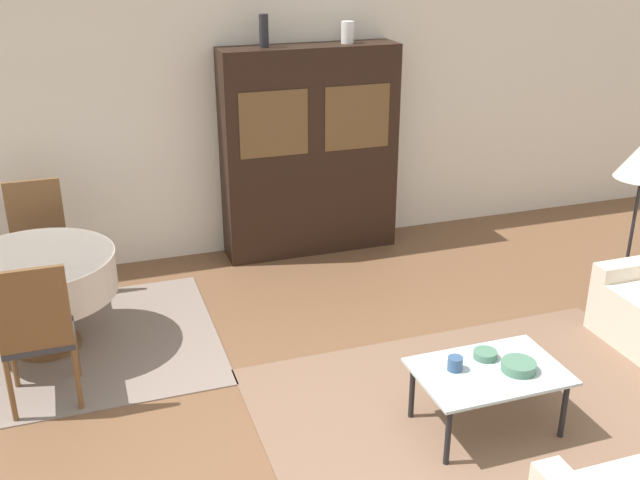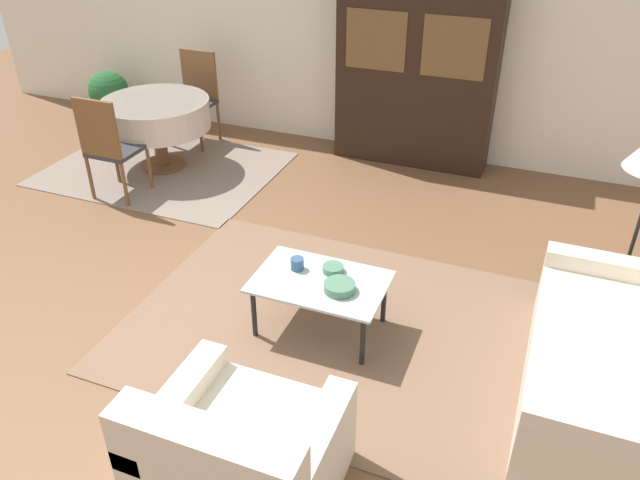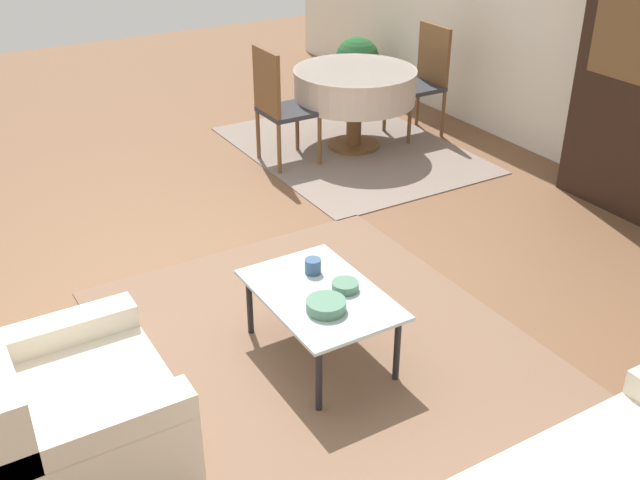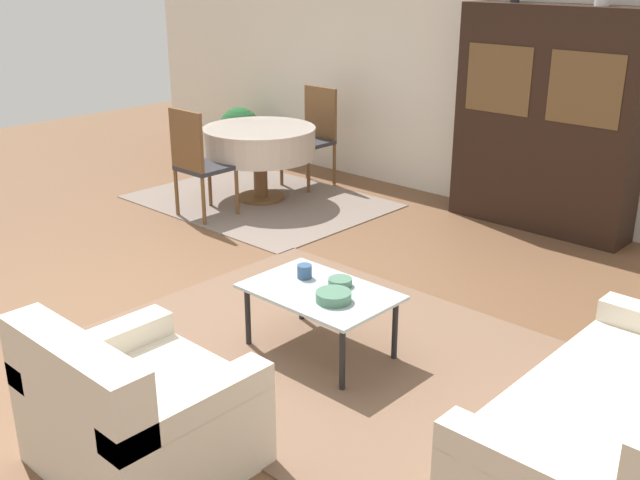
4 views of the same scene
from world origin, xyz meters
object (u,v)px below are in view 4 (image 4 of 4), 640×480
armchair (135,413)px  couch (636,436)px  dining_table (260,143)px  dining_chair_far (314,131)px  cup (304,271)px  bowl_small (340,282)px  coffee_table (320,297)px  potted_plant (240,131)px  bowl (333,296)px  dining_chair_near (197,158)px  display_cabinet (546,121)px

armchair → couch: bearing=38.5°
couch → dining_table: couch is taller
couch → dining_chair_far: bearing=59.3°
cup → bowl_small: cup is taller
cup → coffee_table: bearing=-19.9°
potted_plant → bowl: bearing=-35.1°
coffee_table → bowl_small: size_ratio=6.16×
dining_chair_near → couch: bearing=-13.8°
cup → bowl_small: bearing=13.8°
dining_chair_near → bowl_small: dining_chair_near is taller
dining_table → cup: bearing=-37.5°
cup → dining_chair_far: bearing=132.4°
bowl → display_cabinet: bearing=95.7°
coffee_table → dining_chair_far: dining_chair_far is taller
coffee_table → potted_plant: size_ratio=1.40×
cup → potted_plant: (-3.76, 2.77, -0.11)m
dining_table → armchair: bearing=-50.8°
coffee_table → cup: cup is taller
cup → bowl: size_ratio=0.44×
armchair → bowl_small: armchair is taller
cup → display_cabinet: bearing=89.0°
couch → display_cabinet: 3.77m
coffee_table → display_cabinet: display_cabinet is taller
dining_table → potted_plant: size_ratio=1.72×
dining_chair_near → bowl_small: 2.84m
dining_chair_far → cup: bearing=132.4°
coffee_table → bowl_small: bowl_small is taller
dining_table → bowl: size_ratio=5.31×
dining_chair_far → couch: bearing=149.3°
cup → bowl: cup is taller
dining_table → cup: size_ratio=12.07×
cup → bowl: (0.36, -0.13, -0.01)m
display_cabinet → bowl: (0.31, -3.14, -0.53)m
bowl_small → potted_plant: bearing=145.9°
armchair → bowl: size_ratio=4.43×
armchair → coffee_table: (-0.12, 1.42, 0.09)m
couch → dining_chair_near: bearing=76.2°
dining_chair_far → potted_plant: dining_chair_far is taller
coffee_table → dining_chair_near: bearing=156.5°
dining_chair_far → bowl: size_ratio=4.88×
couch → dining_chair_near: 4.68m
dining_chair_near → bowl: size_ratio=4.88×
armchair → dining_table: 4.32m
dining_chair_near → potted_plant: size_ratio=1.58×
armchair → bowl: armchair is taller
armchair → cup: armchair is taller
dining_chair_far → potted_plant: (-1.35, 0.13, -0.22)m
potted_plant → dining_chair_near: bearing=-51.6°
display_cabinet → dining_table: (-2.46, -1.16, -0.39)m
couch → armchair: 2.31m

